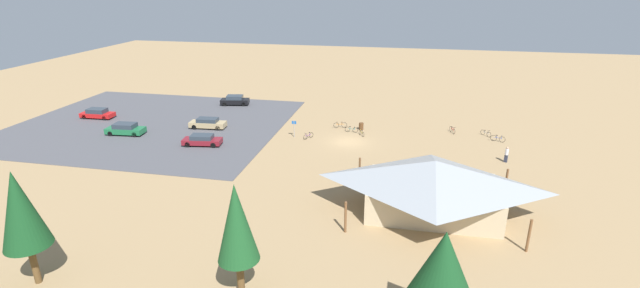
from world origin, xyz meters
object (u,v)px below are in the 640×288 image
(bike_pavilion, at_px, (434,183))
(pine_midwest, at_px, (237,223))
(lot_sign, at_px, (294,126))
(visitor_crossing_yard, at_px, (506,154))
(bicycle_blue_yard_center, at_px, (498,139))
(bicycle_yellow_lone_east, at_px, (361,133))
(car_maroon_end_stall, at_px, (202,140))
(bicycle_teal_near_porch, at_px, (351,130))
(bicycle_red_edge_north, at_px, (452,130))
(bicycle_orange_yard_right, at_px, (340,125))
(trash_bin, at_px, (361,126))
(bicycle_silver_by_bin, at_px, (486,133))
(car_red_far_end, at_px, (97,113))
(pine_far_west, at_px, (20,210))
(bicycle_purple_lone_west, at_px, (308,136))
(pine_west, at_px, (443,269))
(car_black_inner_stall, at_px, (235,100))
(car_tan_front_row, at_px, (208,123))
(car_green_second_row, at_px, (125,129))

(bike_pavilion, relative_size, pine_midwest, 1.83)
(lot_sign, height_order, visitor_crossing_yard, lot_sign)
(lot_sign, height_order, bicycle_blue_yard_center, lot_sign)
(bicycle_yellow_lone_east, height_order, bicycle_blue_yard_center, bicycle_blue_yard_center)
(lot_sign, bearing_deg, visitor_crossing_yard, 172.25)
(bicycle_yellow_lone_east, xyz_separation_m, car_maroon_end_stall, (18.10, 7.34, 0.35))
(bicycle_teal_near_porch, bearing_deg, visitor_crossing_yard, 159.54)
(bicycle_red_edge_north, bearing_deg, car_maroon_end_stall, 20.23)
(bicycle_orange_yard_right, height_order, bicycle_yellow_lone_east, bicycle_orange_yard_right)
(trash_bin, distance_m, bicycle_silver_by_bin, 15.70)
(bicycle_teal_near_porch, bearing_deg, pine_midwest, 85.49)
(car_red_far_end, bearing_deg, visitor_crossing_yard, 174.24)
(bike_pavilion, xyz_separation_m, pine_far_west, (25.45, 14.73, 2.59))
(lot_sign, distance_m, car_red_far_end, 29.38)
(pine_midwest, distance_m, visitor_crossing_yard, 33.18)
(car_maroon_end_stall, bearing_deg, bicycle_red_edge_north, -159.77)
(car_red_far_end, xyz_separation_m, car_maroon_end_stall, (-19.39, 7.25, -0.03))
(bicycle_yellow_lone_east, xyz_separation_m, bicycle_blue_yard_center, (-16.51, -1.17, 0.03))
(lot_sign, xyz_separation_m, pine_far_west, (9.19, 31.07, 3.93))
(bicycle_purple_lone_west, distance_m, bicycle_silver_by_bin, 22.36)
(bike_pavilion, height_order, car_maroon_end_stall, bike_pavilion)
(bicycle_red_edge_north, bearing_deg, bicycle_orange_yard_right, 3.59)
(pine_west, height_order, car_black_inner_stall, pine_west)
(bike_pavilion, xyz_separation_m, bicycle_purple_lone_west, (14.40, -16.08, -2.39))
(bicycle_silver_by_bin, xyz_separation_m, car_tan_front_row, (35.58, 4.22, 0.38))
(bicycle_blue_yard_center, bearing_deg, car_red_far_end, 1.33)
(pine_west, bearing_deg, bicycle_silver_by_bin, -101.65)
(pine_midwest, bearing_deg, pine_far_west, 7.62)
(bike_pavilion, distance_m, lot_sign, 23.09)
(bicycle_red_edge_north, bearing_deg, bicycle_purple_lone_west, 18.58)
(pine_west, bearing_deg, bicycle_yellow_lone_east, -76.44)
(car_tan_front_row, distance_m, car_black_inner_stall, 11.74)
(bicycle_yellow_lone_east, distance_m, car_green_second_row, 29.91)
(bicycle_blue_yard_center, distance_m, car_maroon_end_stall, 35.65)
(bike_pavilion, distance_m, bicycle_purple_lone_west, 21.72)
(bicycle_purple_lone_west, relative_size, car_black_inner_stall, 0.32)
(bicycle_orange_yard_right, bearing_deg, car_maroon_end_stall, 33.58)
(bicycle_purple_lone_west, height_order, visitor_crossing_yard, visitor_crossing_yard)
(car_green_second_row, distance_m, visitor_crossing_yard, 45.65)
(bicycle_yellow_lone_east, distance_m, bicycle_silver_by_bin, 15.66)
(bicycle_silver_by_bin, relative_size, car_black_inner_stall, 0.28)
(bicycle_teal_near_porch, bearing_deg, bicycle_yellow_lone_east, 142.48)
(bicycle_purple_lone_west, bearing_deg, car_red_far_end, -4.30)
(bike_pavilion, relative_size, car_green_second_row, 2.85)
(visitor_crossing_yard, bearing_deg, car_maroon_end_stall, 3.05)
(bicycle_blue_yard_center, xyz_separation_m, car_green_second_row, (45.88, 6.81, 0.38))
(bicycle_red_edge_north, xyz_separation_m, bicycle_yellow_lone_east, (11.32, 3.50, -0.02))
(lot_sign, distance_m, bicycle_yellow_lone_east, 8.54)
(bicycle_purple_lone_west, relative_size, bicycle_yellow_lone_east, 0.98)
(pine_far_west, height_order, bicycle_purple_lone_west, pine_far_west)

